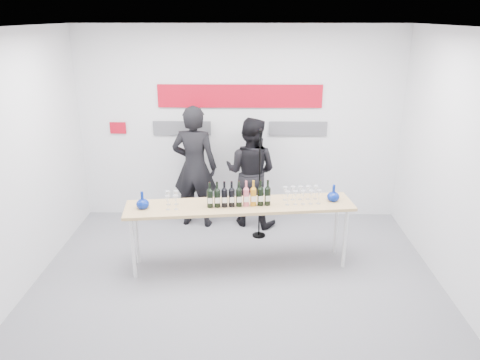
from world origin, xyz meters
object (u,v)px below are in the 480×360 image
(tasting_table, at_px, (240,209))
(presenter_right, at_px, (251,172))
(mic_stand, at_px, (259,205))
(presenter_left, at_px, (195,167))

(tasting_table, xyz_separation_m, presenter_right, (0.14, 1.31, 0.05))
(presenter_right, height_order, mic_stand, presenter_right)
(tasting_table, xyz_separation_m, mic_stand, (0.27, 0.84, -0.29))
(presenter_left, height_order, mic_stand, presenter_left)
(presenter_left, bearing_deg, mic_stand, 165.51)
(presenter_left, bearing_deg, tasting_table, 128.03)
(tasting_table, bearing_deg, presenter_left, 112.34)
(tasting_table, height_order, mic_stand, mic_stand)
(presenter_left, relative_size, presenter_right, 1.11)
(tasting_table, distance_m, presenter_right, 1.32)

